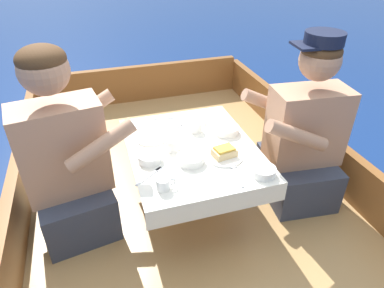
{
  "coord_description": "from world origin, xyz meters",
  "views": [
    {
      "loc": [
        -0.45,
        -1.49,
        1.66
      ],
      "look_at": [
        0.0,
        -0.05,
        0.7
      ],
      "focal_mm": 32.0,
      "sensor_mm": 36.0,
      "label": 1
    }
  ],
  "objects": [
    {
      "name": "coffee_cup_center",
      "position": [
        -0.22,
        -0.33,
        0.71
      ],
      "size": [
        0.09,
        0.06,
        0.05
      ],
      "color": "white",
      "rests_on": "cockpit_table"
    },
    {
      "name": "plate_bread",
      "position": [
        -0.19,
        0.1,
        0.68
      ],
      "size": [
        0.18,
        0.18,
        0.01
      ],
      "color": "white",
      "rests_on": "cockpit_table"
    },
    {
      "name": "gunwale_starboard",
      "position": [
        0.93,
        0.0,
        0.4
      ],
      "size": [
        0.06,
        3.08,
        0.29
      ],
      "primitive_type": "cube",
      "color": "brown",
      "rests_on": "boat_deck"
    },
    {
      "name": "coffee_cup_port",
      "position": [
        -0.1,
        -0.04,
        0.71
      ],
      "size": [
        0.1,
        0.07,
        0.06
      ],
      "color": "white",
      "rests_on": "cockpit_table"
    },
    {
      "name": "plate_sandwich",
      "position": [
        0.13,
        -0.18,
        0.68
      ],
      "size": [
        0.19,
        0.19,
        0.01
      ],
      "color": "white",
      "rests_on": "cockpit_table"
    },
    {
      "name": "utensil_fork_port",
      "position": [
        -0.25,
        -0.22,
        0.68
      ],
      "size": [
        0.15,
        0.12,
        0.0
      ],
      "rotation": [
        0.0,
        0.0,
        0.63
      ],
      "color": "silver",
      "rests_on": "cockpit_table"
    },
    {
      "name": "gunwale_port",
      "position": [
        -0.93,
        0.0,
        0.4
      ],
      "size": [
        0.06,
        3.08,
        0.29
      ],
      "primitive_type": "cube",
      "color": "brown",
      "rests_on": "boat_deck"
    },
    {
      "name": "bowl_port_far",
      "position": [
        0.23,
        0.04,
        0.7
      ],
      "size": [
        0.14,
        0.14,
        0.04
      ],
      "color": "white",
      "rests_on": "cockpit_table"
    },
    {
      "name": "utensil_spoon_starboard",
      "position": [
        0.13,
        -0.32,
        0.68
      ],
      "size": [
        0.04,
        0.17,
        0.01
      ],
      "rotation": [
        0.0,
        0.0,
        1.46
      ],
      "color": "silver",
      "rests_on": "cockpit_table"
    },
    {
      "name": "cockpit_table",
      "position": [
        0.0,
        -0.05,
        0.63
      ],
      "size": [
        0.66,
        0.82,
        0.42
      ],
      "color": "#B2B2B7",
      "rests_on": "boat_deck"
    },
    {
      "name": "sandwich",
      "position": [
        0.13,
        -0.18,
        0.71
      ],
      "size": [
        0.13,
        0.1,
        0.05
      ],
      "rotation": [
        0.0,
        0.0,
        0.16
      ],
      "color": "#E0BC7F",
      "rests_on": "plate_sandwich"
    },
    {
      "name": "ground_plane",
      "position": [
        0.0,
        0.0,
        0.0
      ],
      "size": [
        60.0,
        60.0,
        0.0
      ],
      "primitive_type": "plane",
      "color": "navy"
    },
    {
      "name": "coffee_cup_starboard",
      "position": [
        0.07,
        0.1,
        0.71
      ],
      "size": [
        0.1,
        0.07,
        0.06
      ],
      "color": "white",
      "rests_on": "cockpit_table"
    },
    {
      "name": "person_starboard",
      "position": [
        0.63,
        -0.12,
        0.66
      ],
      "size": [
        0.55,
        0.49,
        0.98
      ],
      "rotation": [
        0.0,
        0.0,
        3.04
      ],
      "color": "#333847",
      "rests_on": "boat_deck"
    },
    {
      "name": "utensil_knife_starboard",
      "position": [
        -0.08,
        0.3,
        0.68
      ],
      "size": [
        0.17,
        0.04,
        0.0
      ],
      "rotation": [
        0.0,
        0.0,
        2.99
      ],
      "color": "silver",
      "rests_on": "cockpit_table"
    },
    {
      "name": "boat_deck",
      "position": [
        0.0,
        0.0,
        0.13
      ],
      "size": [
        1.92,
        3.08,
        0.26
      ],
      "primitive_type": "cube",
      "color": "#A87F4C",
      "rests_on": "ground_plane"
    },
    {
      "name": "bow_coaming",
      "position": [
        0.0,
        1.51,
        0.42
      ],
      "size": [
        1.8,
        0.06,
        0.33
      ],
      "primitive_type": "cube",
      "color": "brown",
      "rests_on": "boat_deck"
    },
    {
      "name": "utensil_spoon_center",
      "position": [
        -0.03,
        0.16,
        0.68
      ],
      "size": [
        0.12,
        0.14,
        0.01
      ],
      "rotation": [
        0.0,
        0.0,
        0.88
      ],
      "color": "silver",
      "rests_on": "cockpit_table"
    },
    {
      "name": "bowl_starboard_near",
      "position": [
        -0.05,
        -0.18,
        0.7
      ],
      "size": [
        0.13,
        0.13,
        0.04
      ],
      "color": "white",
      "rests_on": "cockpit_table"
    },
    {
      "name": "bowl_center_far",
      "position": [
        0.25,
        -0.37,
        0.7
      ],
      "size": [
        0.11,
        0.11,
        0.04
      ],
      "color": "white",
      "rests_on": "cockpit_table"
    },
    {
      "name": "person_port",
      "position": [
        -0.63,
        0.01,
        0.67
      ],
      "size": [
        0.57,
        0.51,
        1.0
      ],
      "rotation": [
        0.0,
        0.0,
        0.17
      ],
      "color": "#333847",
      "rests_on": "boat_deck"
    },
    {
      "name": "bowl_port_near",
      "position": [
        -0.23,
        -0.1,
        0.7
      ],
      "size": [
        0.12,
        0.12,
        0.04
      ],
      "color": "white",
      "rests_on": "cockpit_table"
    }
  ]
}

